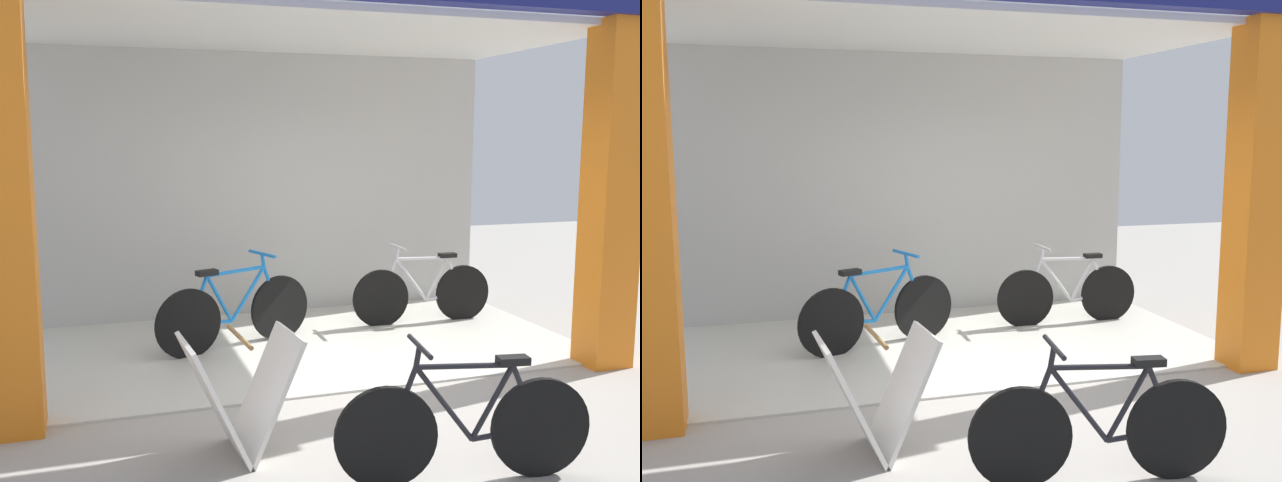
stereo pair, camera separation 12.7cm
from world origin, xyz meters
TOP-DOWN VIEW (x-y plane):
  - ground_plane at (0.00, 0.00)m, footprint 18.70×18.70m
  - shop_facade at (0.00, 1.41)m, footprint 5.55×3.14m
  - bicycle_inside_0 at (-0.61, 1.49)m, footprint 1.61×0.63m
  - bicycle_inside_1 at (1.54, 1.78)m, footprint 1.61×0.44m
  - bicycle_parked_0 at (0.17, -1.60)m, footprint 1.57×0.43m
  - sandwich_board_sign at (-1.03, -0.83)m, footprint 0.77×0.59m

SIDE VIEW (x-z plane):
  - ground_plane at x=0.00m, z-range 0.00..0.00m
  - bicycle_parked_0 at x=0.17m, z-range -0.09..0.78m
  - bicycle_inside_1 at x=1.54m, z-range -0.09..0.80m
  - bicycle_inside_0 at x=-0.61m, z-range -0.09..0.84m
  - sandwich_board_sign at x=-1.03m, z-range 0.00..0.81m
  - shop_facade at x=0.00m, z-range 0.12..4.07m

